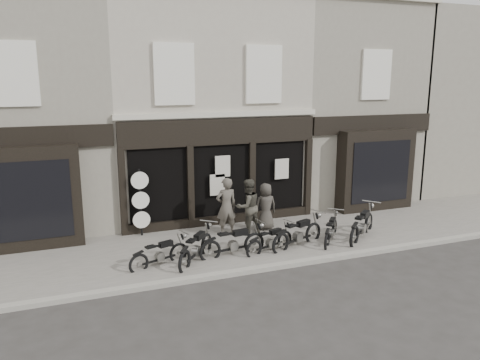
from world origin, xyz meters
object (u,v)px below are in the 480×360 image
object	(u,v)px
motorcycle_6	(362,228)
man_centre	(248,207)
motorcycle_1	(196,250)
man_right	(265,206)
motorcycle_4	(298,236)
advert_sign_post	(141,206)
motorcycle_5	(331,233)
motorcycle_2	(233,245)
motorcycle_3	(270,243)
man_left	(226,207)
motorcycle_0	(160,256)

from	to	relation	value
motorcycle_6	man_centre	size ratio (longest dim) A/B	1.06
motorcycle_1	man_right	xyz separation A→B (m)	(3.00, 1.87, 0.53)
motorcycle_4	advert_sign_post	distance (m)	5.24
motorcycle_5	man_right	xyz separation A→B (m)	(-1.53, 1.81, 0.56)
man_centre	motorcycle_4	bearing A→B (deg)	109.14
motorcycle_2	motorcycle_3	world-z (taller)	motorcycle_2
motorcycle_1	motorcycle_5	world-z (taller)	motorcycle_1
motorcycle_5	man_right	distance (m)	2.43
man_left	advert_sign_post	xyz separation A→B (m)	(-2.67, 0.93, 0.06)
motorcycle_0	man_right	xyz separation A→B (m)	(4.06, 1.83, 0.58)
motorcycle_4	man_centre	distance (m)	2.05
motorcycle_1	motorcycle_3	xyz separation A→B (m)	(2.32, -0.06, -0.05)
motorcycle_0	man_centre	distance (m)	3.76
man_left	man_right	size ratio (longest dim) A/B	1.20
motorcycle_3	man_right	bearing A→B (deg)	50.96
motorcycle_4	man_right	xyz separation A→B (m)	(-0.30, 1.85, 0.51)
motorcycle_4	advert_sign_post	size ratio (longest dim) A/B	0.90
motorcycle_1	man_centre	xyz separation A→B (m)	(2.26, 1.67, 0.65)
motorcycle_2	man_right	size ratio (longest dim) A/B	1.32
motorcycle_2	advert_sign_post	size ratio (longest dim) A/B	0.91
man_left	motorcycle_3	bearing A→B (deg)	111.81
motorcycle_6	man_centre	bearing A→B (deg)	114.75
motorcycle_2	man_right	bearing A→B (deg)	37.53
motorcycle_2	motorcycle_6	world-z (taller)	motorcycle_6
motorcycle_3	man_right	xyz separation A→B (m)	(0.68, 1.93, 0.58)
motorcycle_6	advert_sign_post	world-z (taller)	advert_sign_post
motorcycle_2	advert_sign_post	xyz separation A→B (m)	(-2.28, 2.69, 0.75)
motorcycle_2	motorcycle_4	size ratio (longest dim) A/B	1.01
motorcycle_5	advert_sign_post	xyz separation A→B (m)	(-5.66, 2.65, 0.78)
man_left	man_right	world-z (taller)	man_left
motorcycle_4	motorcycle_5	distance (m)	1.22
motorcycle_2	motorcycle_4	world-z (taller)	motorcycle_4
motorcycle_1	motorcycle_5	bearing A→B (deg)	-48.83
motorcycle_3	man_left	bearing A→B (deg)	93.38
motorcycle_1	man_centre	bearing A→B (deg)	-13.19
motorcycle_3	motorcycle_4	size ratio (longest dim) A/B	0.85
motorcycle_0	motorcycle_1	xyz separation A→B (m)	(1.05, -0.04, 0.05)
man_left	man_centre	distance (m)	0.73
motorcycle_2	motorcycle_5	world-z (taller)	motorcycle_2
motorcycle_1	motorcycle_3	distance (m)	2.32
motorcycle_3	motorcycle_5	bearing A→B (deg)	-16.42
motorcycle_4	motorcycle_6	distance (m)	2.34
man_centre	advert_sign_post	distance (m)	3.55
motorcycle_0	man_centre	bearing A→B (deg)	6.16
motorcycle_4	motorcycle_6	world-z (taller)	motorcycle_6
motorcycle_4	motorcycle_6	size ratio (longest dim) A/B	1.07
motorcycle_0	man_centre	xyz separation A→B (m)	(3.32, 1.63, 0.70)
motorcycle_0	man_centre	world-z (taller)	man_centre
motorcycle_2	man_centre	bearing A→B (deg)	48.56
man_left	motorcycle_6	bearing A→B (deg)	154.99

